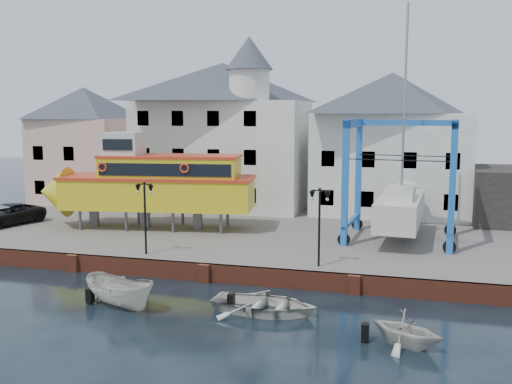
# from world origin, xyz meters

# --- Properties ---
(ground) EXTENTS (140.00, 140.00, 0.00)m
(ground) POSITION_xyz_m (0.00, 0.00, 0.00)
(ground) COLOR black
(ground) RESTS_ON ground
(hardstanding) EXTENTS (44.00, 22.00, 1.00)m
(hardstanding) POSITION_xyz_m (0.00, 11.00, 0.50)
(hardstanding) COLOR #5E5956
(hardstanding) RESTS_ON ground
(quay_wall) EXTENTS (44.00, 0.47, 1.00)m
(quay_wall) POSITION_xyz_m (-0.00, 0.10, 0.50)
(quay_wall) COLOR brown
(quay_wall) RESTS_ON ground
(building_pink) EXTENTS (8.00, 7.00, 10.30)m
(building_pink) POSITION_xyz_m (-18.00, 18.00, 6.15)
(building_pink) COLOR #D7AE8E
(building_pink) RESTS_ON hardstanding
(building_white_main) EXTENTS (14.00, 8.30, 14.00)m
(building_white_main) POSITION_xyz_m (-4.87, 18.39, 7.34)
(building_white_main) COLOR silver
(building_white_main) RESTS_ON hardstanding
(building_white_right) EXTENTS (12.00, 8.00, 11.20)m
(building_white_right) POSITION_xyz_m (9.00, 19.00, 6.60)
(building_white_right) COLOR silver
(building_white_right) RESTS_ON hardstanding
(lamp_post_left) EXTENTS (1.12, 0.32, 4.20)m
(lamp_post_left) POSITION_xyz_m (-4.00, 1.20, 4.17)
(lamp_post_left) COLOR black
(lamp_post_left) RESTS_ON hardstanding
(lamp_post_right) EXTENTS (1.12, 0.32, 4.20)m
(lamp_post_right) POSITION_xyz_m (6.00, 1.20, 4.17)
(lamp_post_right) COLOR black
(lamp_post_right) RESTS_ON hardstanding
(tour_boat) EXTENTS (15.76, 5.76, 6.71)m
(tour_boat) POSITION_xyz_m (-7.33, 8.10, 4.16)
(tour_boat) COLOR #59595E
(tour_boat) RESTS_ON hardstanding
(travel_lift) EXTENTS (7.25, 9.92, 14.75)m
(travel_lift) POSITION_xyz_m (10.07, 9.47, 3.46)
(travel_lift) COLOR #1257A7
(travel_lift) RESTS_ON hardstanding
(van) EXTENTS (3.95, 5.87, 1.50)m
(van) POSITION_xyz_m (-17.53, 6.48, 1.75)
(van) COLOR black
(van) RESTS_ON hardstanding
(motorboat_a) EXTENTS (4.58, 3.07, 1.65)m
(motorboat_a) POSITION_xyz_m (-2.48, -4.72, 0.00)
(motorboat_a) COLOR beige
(motorboat_a) RESTS_ON ground
(motorboat_b) EXTENTS (5.12, 3.82, 1.01)m
(motorboat_b) POSITION_xyz_m (4.28, -3.72, 0.00)
(motorboat_b) COLOR beige
(motorboat_b) RESTS_ON ground
(motorboat_c) EXTENTS (3.79, 3.61, 1.56)m
(motorboat_c) POSITION_xyz_m (10.58, -5.92, 0.00)
(motorboat_c) COLOR beige
(motorboat_c) RESTS_ON ground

